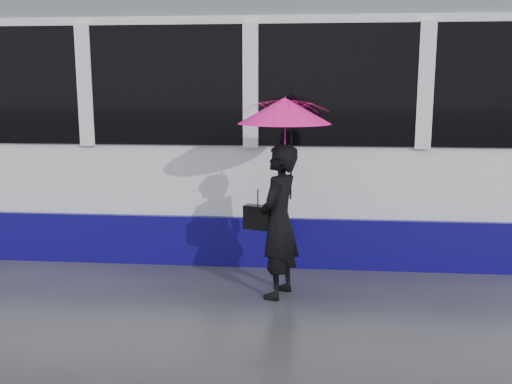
# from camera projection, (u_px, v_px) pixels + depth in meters

# --- Properties ---
(ground) EXTENTS (90.00, 90.00, 0.00)m
(ground) POSITION_uv_depth(u_px,v_px,m) (181.00, 303.00, 5.87)
(ground) COLOR #2B2B30
(ground) RESTS_ON ground
(rails) EXTENTS (34.00, 1.51, 0.02)m
(rails) POSITION_uv_depth(u_px,v_px,m) (219.00, 238.00, 8.32)
(rails) COLOR #3F3D38
(rails) RESTS_ON ground
(tram) EXTENTS (26.00, 2.56, 3.35)m
(tram) POSITION_uv_depth(u_px,v_px,m) (295.00, 127.00, 7.92)
(tram) COLOR white
(tram) RESTS_ON ground
(woman) EXTENTS (0.56, 0.68, 1.62)m
(woman) POSITION_uv_depth(u_px,v_px,m) (279.00, 222.00, 5.93)
(woman) COLOR black
(woman) RESTS_ON ground
(umbrella) EXTENTS (1.21, 1.21, 1.09)m
(umbrella) POSITION_uv_depth(u_px,v_px,m) (284.00, 129.00, 5.74)
(umbrella) COLOR #DD1273
(umbrella) RESTS_ON ground
(handbag) EXTENTS (0.31, 0.21, 0.43)m
(handbag) POSITION_uv_depth(u_px,v_px,m) (258.00, 217.00, 5.96)
(handbag) COLOR black
(handbag) RESTS_ON ground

